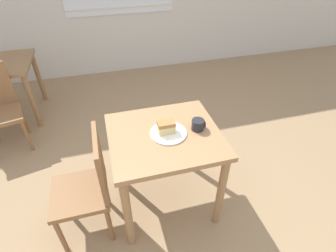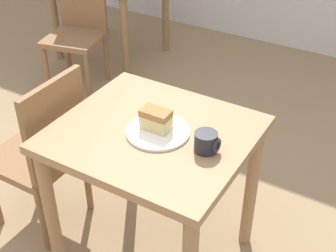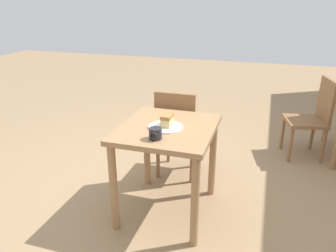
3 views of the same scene
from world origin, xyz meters
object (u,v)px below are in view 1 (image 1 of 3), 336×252
object	(u,v)px
dining_table_near	(165,148)
cake_slice	(166,127)
coffee_mug	(198,125)
chair_near_window	(88,185)
plate	(168,133)

from	to	relation	value
dining_table_near	cake_slice	bearing A→B (deg)	11.31
coffee_mug	chair_near_window	bearing A→B (deg)	-175.28
dining_table_near	chair_near_window	xyz separation A→B (m)	(-0.59, -0.08, -0.15)
dining_table_near	cake_slice	size ratio (longest dim) A/B	6.61
chair_near_window	cake_slice	distance (m)	0.70
chair_near_window	coffee_mug	bearing A→B (deg)	94.72
chair_near_window	coffee_mug	distance (m)	0.91
cake_slice	coffee_mug	bearing A→B (deg)	-2.94
dining_table_near	coffee_mug	distance (m)	0.31
dining_table_near	cake_slice	xyz separation A→B (m)	(0.01, 0.00, 0.20)
dining_table_near	cake_slice	distance (m)	0.20
chair_near_window	cake_slice	bearing A→B (deg)	97.70
chair_near_window	dining_table_near	bearing A→B (deg)	97.62
chair_near_window	plate	size ratio (longest dim) A/B	3.37
chair_near_window	coffee_mug	size ratio (longest dim) A/B	8.94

